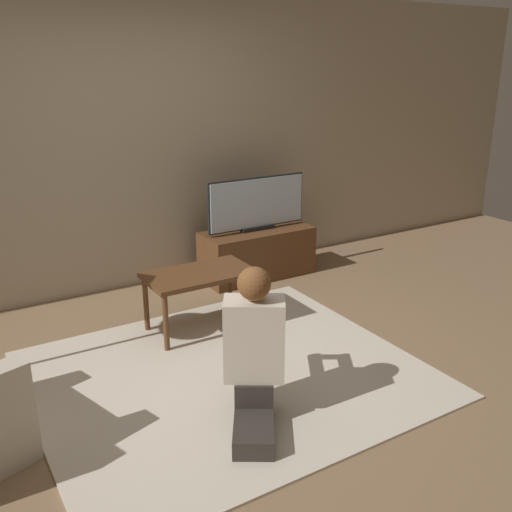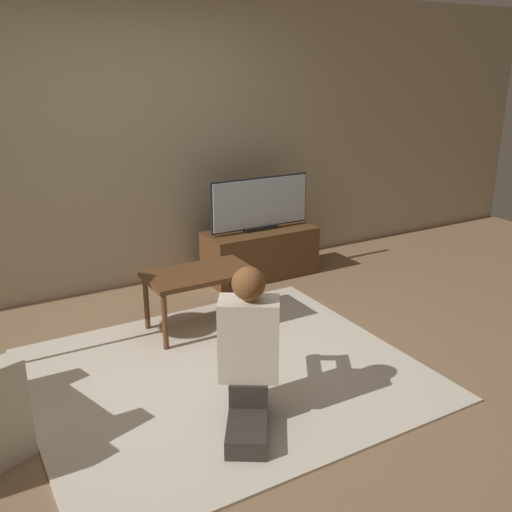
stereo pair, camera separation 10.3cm
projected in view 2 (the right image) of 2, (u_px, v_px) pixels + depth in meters
The scene contains 7 objects.
ground_plane at pixel (226, 375), 3.80m from camera, with size 10.00×10.00×0.00m, color #896B4C.
wall_back at pixel (123, 144), 4.97m from camera, with size 10.00×0.06×2.60m.
rug at pixel (226, 374), 3.80m from camera, with size 2.46×2.15×0.02m.
tv_stand at pixel (260, 253), 5.50m from camera, with size 1.08×0.45×0.46m.
tv at pixel (260, 204), 5.34m from camera, with size 1.02×0.08×0.51m.
coffee_table at pixel (199, 279), 4.32m from camera, with size 0.81×0.47×0.48m.
person_kneeling at pixel (249, 348), 3.20m from camera, with size 0.65×0.84×0.92m.
Camera 2 is at (-1.49, -3.00, 1.98)m, focal length 40.00 mm.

